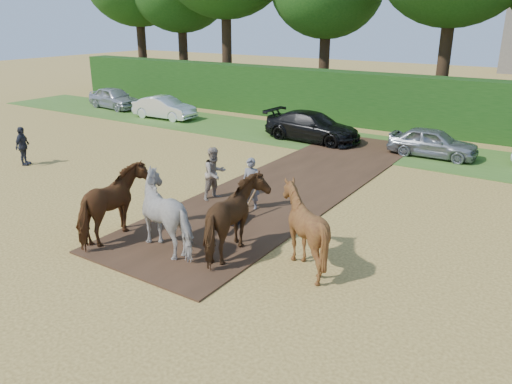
{
  "coord_description": "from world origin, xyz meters",
  "views": [
    {
      "loc": [
        10.11,
        -8.86,
        6.06
      ],
      "look_at": [
        2.91,
        2.1,
        1.4
      ],
      "focal_mm": 35.0,
      "sensor_mm": 36.0,
      "label": 1
    }
  ],
  "objects_px": {
    "spectator_far": "(23,146)",
    "plough_team": "(206,215)",
    "spectator_near": "(215,174)",
    "parked_cars": "(367,133)"
  },
  "relations": [
    {
      "from": "spectator_far",
      "to": "plough_team",
      "type": "height_order",
      "value": "plough_team"
    },
    {
      "from": "spectator_far",
      "to": "plough_team",
      "type": "bearing_deg",
      "value": -129.35
    },
    {
      "from": "spectator_far",
      "to": "plough_team",
      "type": "xyz_separation_m",
      "value": [
        11.67,
        -2.2,
        0.21
      ]
    },
    {
      "from": "plough_team",
      "to": "spectator_near",
      "type": "bearing_deg",
      "value": 124.35
    },
    {
      "from": "parked_cars",
      "to": "plough_team",
      "type": "bearing_deg",
      "value": -87.39
    },
    {
      "from": "spectator_near",
      "to": "parked_cars",
      "type": "height_order",
      "value": "spectator_near"
    },
    {
      "from": "spectator_far",
      "to": "parked_cars",
      "type": "relative_size",
      "value": 0.04
    },
    {
      "from": "spectator_near",
      "to": "plough_team",
      "type": "xyz_separation_m",
      "value": [
        2.27,
        -3.33,
        0.11
      ]
    },
    {
      "from": "spectator_near",
      "to": "plough_team",
      "type": "distance_m",
      "value": 4.03
    },
    {
      "from": "spectator_near",
      "to": "plough_team",
      "type": "relative_size",
      "value": 0.27
    }
  ]
}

